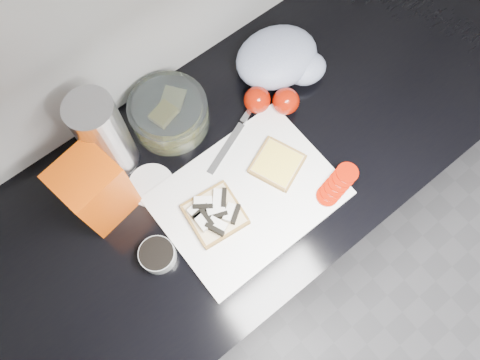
% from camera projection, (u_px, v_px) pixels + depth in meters
% --- Properties ---
extents(base_cabinet, '(3.50, 0.60, 0.86)m').
position_uv_depth(base_cabinet, '(227.00, 225.00, 1.54)').
color(base_cabinet, black).
rests_on(base_cabinet, ground).
extents(countertop, '(3.50, 0.64, 0.04)m').
position_uv_depth(countertop, '(223.00, 176.00, 1.12)').
color(countertop, black).
rests_on(countertop, base_cabinet).
extents(cutting_board, '(0.40, 0.30, 0.01)m').
position_uv_depth(cutting_board, '(248.00, 196.00, 1.08)').
color(cutting_board, white).
rests_on(cutting_board, countertop).
extents(bread_left, '(0.13, 0.13, 0.04)m').
position_uv_depth(bread_left, '(214.00, 214.00, 1.04)').
color(bread_left, beige).
rests_on(bread_left, cutting_board).
extents(bread_right, '(0.14, 0.14, 0.02)m').
position_uv_depth(bread_right, '(277.00, 164.00, 1.09)').
color(bread_right, beige).
rests_on(bread_right, cutting_board).
extents(tomato_slices, '(0.13, 0.08, 0.03)m').
position_uv_depth(tomato_slices, '(337.00, 184.00, 1.07)').
color(tomato_slices, '#9B1403').
rests_on(tomato_slices, cutting_board).
extents(knife, '(0.21, 0.10, 0.01)m').
position_uv_depth(knife, '(240.00, 127.00, 1.13)').
color(knife, '#B9B9BE').
rests_on(knife, cutting_board).
extents(seed_tub, '(0.08, 0.08, 0.04)m').
position_uv_depth(seed_tub, '(157.00, 255.00, 1.01)').
color(seed_tub, '#A0A5A5').
rests_on(seed_tub, countertop).
extents(tub_lid, '(0.14, 0.14, 0.01)m').
position_uv_depth(tub_lid, '(151.00, 185.00, 1.09)').
color(tub_lid, silver).
rests_on(tub_lid, countertop).
extents(glass_bowl, '(0.19, 0.19, 0.08)m').
position_uv_depth(glass_bowl, '(169.00, 114.00, 1.11)').
color(glass_bowl, silver).
rests_on(glass_bowl, countertop).
extents(bread_bag, '(0.14, 0.13, 0.19)m').
position_uv_depth(bread_bag, '(95.00, 190.00, 0.99)').
color(bread_bag, '#CE3403').
rests_on(bread_bag, countertop).
extents(steel_canister, '(0.10, 0.10, 0.24)m').
position_uv_depth(steel_canister, '(104.00, 135.00, 1.00)').
color(steel_canister, '#B3B3B8').
rests_on(steel_canister, countertop).
extents(grocery_bag, '(0.23, 0.21, 0.09)m').
position_uv_depth(grocery_bag, '(281.00, 59.00, 1.16)').
color(grocery_bag, '#ABB8D3').
rests_on(grocery_bag, countertop).
extents(whole_tomatoes, '(0.12, 0.11, 0.07)m').
position_uv_depth(whole_tomatoes, '(271.00, 101.00, 1.13)').
color(whole_tomatoes, '#9B1403').
rests_on(whole_tomatoes, countertop).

